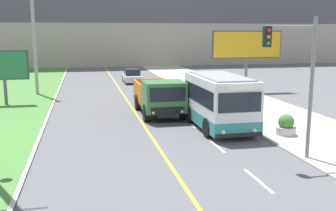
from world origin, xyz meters
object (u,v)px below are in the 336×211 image
car_distant (132,76)px  traffic_light_mast (298,71)px  utility_pole_far (33,20)px  planter_round_second (253,113)px  city_bus (220,102)px  billboard_small (4,67)px  planter_round_near (286,126)px  dump_truck (161,98)px  billboard_large (247,46)px

car_distant → traffic_light_mast: 27.69m
utility_pole_far → planter_round_second: bearing=-44.9°
city_bus → planter_round_second: bearing=26.3°
billboard_small → planter_round_near: bearing=-38.5°
car_distant → planter_round_second: (4.82, -20.20, -0.14)m
car_distant → billboard_small: (-10.69, -11.22, 2.11)m
car_distant → planter_round_second: 20.76m
planter_round_near → planter_round_second: size_ratio=1.03×
utility_pole_far → billboard_small: (-1.70, -4.79, -3.48)m
car_distant → utility_pole_far: utility_pole_far is taller
city_bus → car_distant: size_ratio=1.36×
planter_round_near → planter_round_second: (-0.21, 3.51, -0.01)m
dump_truck → planter_round_second: dump_truck is taller
city_bus → planter_round_second: 3.08m
dump_truck → planter_round_near: size_ratio=6.10×
billboard_small → planter_round_near: 20.20m
utility_pole_far → billboard_large: 18.39m
car_distant → billboard_small: bearing=-133.6°
dump_truck → billboard_small: bearing=148.3°
car_distant → utility_pole_far: size_ratio=0.35×
dump_truck → city_bus: bearing=-56.9°
billboard_large → planter_round_second: 12.40m
dump_truck → billboard_large: size_ratio=1.03×
dump_truck → planter_round_second: size_ratio=6.26×
planter_round_near → car_distant: bearing=102.0°
traffic_light_mast → planter_round_second: (1.42, 7.11, -3.22)m
dump_truck → billboard_large: 13.00m
planter_round_second → planter_round_near: bearing=-86.6°
city_bus → car_distant: (-2.20, 21.49, -0.82)m
dump_truck → billboard_large: bearing=42.1°
dump_truck → billboard_small: billboard_small is taller
traffic_light_mast → billboard_large: size_ratio=0.93×
planter_round_second → traffic_light_mast: bearing=-101.3°
dump_truck → car_distant: (0.33, 17.61, -0.51)m
car_distant → billboard_small: billboard_small is taller
car_distant → planter_round_near: size_ratio=3.97×
city_bus → planter_round_near: 3.72m
car_distant → planter_round_near: car_distant is taller
traffic_light_mast → planter_round_second: 7.93m
billboard_large → planter_round_second: billboard_large is taller
traffic_light_mast → car_distant: bearing=97.1°
city_bus → utility_pole_far: bearing=126.6°
dump_truck → billboard_large: billboard_large is taller
planter_round_second → billboard_small: bearing=150.0°
billboard_small → city_bus: bearing=-38.5°
planter_round_second → utility_pole_far: bearing=135.1°
city_bus → utility_pole_far: (-11.19, 15.05, 4.77)m
billboard_large → billboard_small: bearing=-173.9°
planter_round_near → dump_truck: bearing=131.3°
utility_pole_far → dump_truck: bearing=-52.2°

